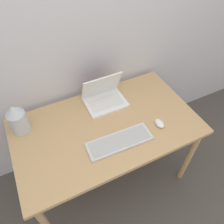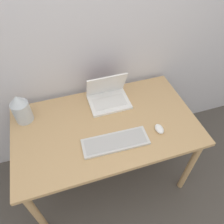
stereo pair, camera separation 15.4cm
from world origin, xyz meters
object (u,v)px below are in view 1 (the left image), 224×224
at_px(keyboard, 120,141).
at_px(mouse, 159,123).
at_px(laptop, 104,97).
at_px(vase, 17,119).

xyz_separation_m(keyboard, mouse, (0.33, 0.01, 0.01)).
bearing_deg(mouse, laptop, 122.77).
distance_m(laptop, vase, 0.65).
xyz_separation_m(laptop, vase, (-0.65, -0.00, 0.06)).
relative_size(laptop, vase, 1.34).
bearing_deg(laptop, mouse, -57.23).
relative_size(keyboard, mouse, 5.20).
height_order(keyboard, mouse, mouse).
xyz_separation_m(laptop, mouse, (0.26, -0.40, -0.04)).
relative_size(laptop, mouse, 3.55).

